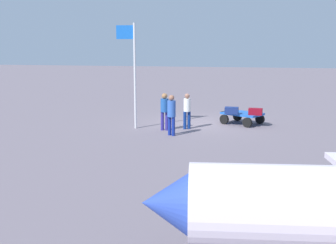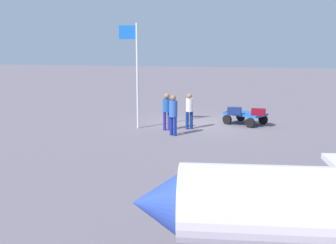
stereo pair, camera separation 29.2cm
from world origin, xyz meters
name	(u,v)px [view 2 (the right image)]	position (x,y,z in m)	size (l,w,h in m)	color
ground_plane	(200,124)	(0.00, 0.00, 0.00)	(120.00, 120.00, 0.00)	slate
luggage_cart	(245,116)	(-2.06, -0.43, 0.41)	(2.10, 1.93, 0.55)	blue
suitcase_dark	(258,112)	(-2.70, 0.13, 0.70)	(0.63, 0.39, 0.30)	maroon
suitcase_navy	(234,111)	(-1.61, 0.10, 0.71)	(0.62, 0.39, 0.31)	navy
worker_lead	(189,109)	(0.24, 1.37, 0.90)	(0.42, 0.42, 1.59)	navy
worker_trailing	(167,108)	(1.14, 1.90, 0.97)	(0.38, 0.38, 1.64)	navy
worker_supervisor	(173,112)	(0.60, 2.87, 0.98)	(0.46, 0.46, 1.68)	navy
flagpole	(135,67)	(2.61, 1.79, 2.75)	(0.86, 0.13, 4.63)	silver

